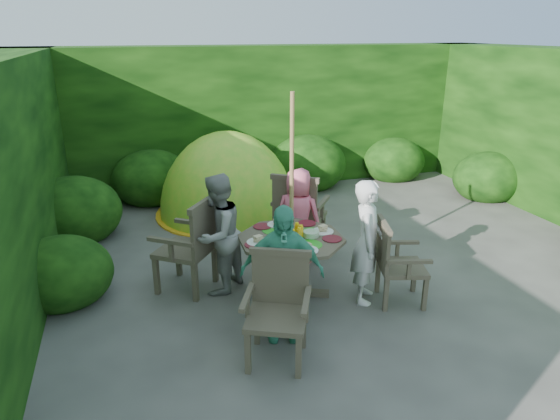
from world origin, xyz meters
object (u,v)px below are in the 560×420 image
object	(u,v)px
garden_chair_back	(298,213)
child_right	(367,242)
parasol_pole	(292,200)
garden_chair_front	(278,306)
garden_chair_right	(395,262)
child_front	(282,273)
child_left	(218,234)
patio_table	(291,247)
dome_tent	(229,213)
garden_chair_left	(192,244)
child_back	(298,217)

from	to	relation	value
garden_chair_back	child_right	xyz separation A→B (m)	(0.29, -1.33, 0.11)
parasol_pole	garden_chair_front	distance (m)	1.25
parasol_pole	garden_chair_right	size ratio (longest dim) A/B	2.52
garden_chair_front	child_front	size ratio (longest dim) A/B	0.70
child_left	garden_chair_back	bearing A→B (deg)	162.12
patio_table	garden_chair_right	size ratio (longest dim) A/B	1.77
child_front	dome_tent	world-z (taller)	child_front
garden_chair_right	child_right	xyz separation A→B (m)	(-0.27, 0.14, 0.20)
garden_chair_right	child_front	bearing A→B (deg)	116.99
child_right	child_front	bearing A→B (deg)	138.27
garden_chair_back	dome_tent	world-z (taller)	dome_tent
garden_chair_front	child_front	xyz separation A→B (m)	(0.12, 0.27, 0.17)
parasol_pole	garden_chair_front	size ratio (longest dim) A/B	2.37
child_left	child_front	bearing A→B (deg)	62.73
patio_table	garden_chair_back	world-z (taller)	garden_chair_back
patio_table	garden_chair_right	xyz separation A→B (m)	(0.99, -0.47, -0.11)
patio_table	child_right	bearing A→B (deg)	-24.60
garden_chair_left	dome_tent	distance (m)	2.54
garden_chair_front	child_back	xyz separation A→B (m)	(0.79, 1.73, 0.11)
garden_chair_left	parasol_pole	bearing A→B (deg)	102.88
parasol_pole	child_right	bearing A→B (deg)	-24.54
garden_chair_left	dome_tent	bearing A→B (deg)	-164.21
patio_table	child_front	xyz separation A→B (m)	(-0.34, -0.73, 0.09)
parasol_pole	child_left	distance (m)	0.91
garden_chair_left	dome_tent	xyz separation A→B (m)	(0.88, 2.32, -0.55)
child_back	child_front	bearing A→B (deg)	104.19
child_left	dome_tent	size ratio (longest dim) A/B	0.51
child_right	child_front	world-z (taller)	child_right
patio_table	child_right	world-z (taller)	child_right
parasol_pole	garden_chair_front	world-z (taller)	parasol_pole
garden_chair_left	child_front	bearing A→B (deg)	66.29
patio_table	garden_chair_front	xyz separation A→B (m)	(-0.46, -1.00, -0.08)
patio_table	parasol_pole	bearing A→B (deg)	168.27
garden_chair_back	child_right	world-z (taller)	child_right
garden_chair_left	garden_chair_back	distance (m)	1.54
garden_chair_front	child_left	distance (m)	1.37
patio_table	garden_chair_back	xyz separation A→B (m)	(0.43, 1.00, -0.01)
child_right	dome_tent	distance (m)	3.28
garden_chair_front	child_front	bearing A→B (deg)	90.87
garden_chair_front	child_left	xyz separation A→B (m)	(-0.27, 1.33, 0.18)
garden_chair_right	child_back	distance (m)	1.38
child_front	patio_table	bearing A→B (deg)	81.18
garden_chair_left	child_back	bearing A→B (deg)	138.79
garden_chair_right	garden_chair_left	xyz separation A→B (m)	(-2.00, 0.90, 0.08)
child_front	child_left	bearing A→B (deg)	126.46
child_right	garden_chair_right	bearing A→B (deg)	-88.91
garden_chair_front	child_back	size ratio (longest dim) A/B	0.76
child_right	child_back	size ratio (longest dim) A/B	1.10
parasol_pole	dome_tent	size ratio (longest dim) A/B	0.84
child_right	garden_chair_left	bearing A→B (deg)	93.84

